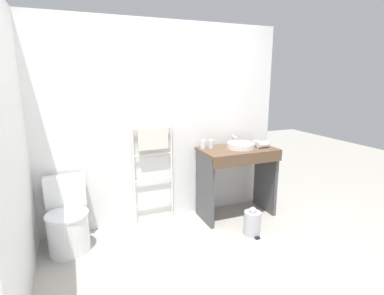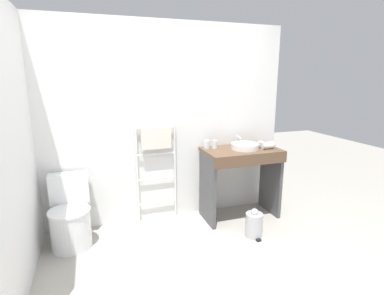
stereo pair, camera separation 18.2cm
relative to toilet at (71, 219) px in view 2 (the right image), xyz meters
The scene contains 12 objects.
ground_plane 1.55m from the toilet, 43.63° to the right, with size 12.00×12.00×0.00m, color #A8A399.
wall_back 1.46m from the toilet, 18.85° to the left, with size 3.05×0.12×2.36m, color white.
wall_side 1.03m from the toilet, 134.91° to the right, with size 0.12×2.03×2.36m, color white.
toilet is the anchor object (origin of this frame).
towel_radiator 1.17m from the toilet, 15.16° to the left, with size 0.49×0.06×1.20m.
vanity_counter 2.00m from the toilet, ahead, with size 0.92×0.54×0.88m.
sink_basin 2.11m from the toilet, ahead, with size 0.34×0.34×0.07m.
faucet 2.14m from the toilet, ahead, with size 0.02×0.10×0.13m.
cup_near_wall 1.73m from the toilet, ahead, with size 0.07×0.07×0.10m.
cup_near_edge 1.81m from the toilet, ahead, with size 0.06×0.06×0.10m.
hair_dryer 2.38m from the toilet, ahead, with size 0.19×0.18×0.08m.
trash_bin 1.96m from the toilet, 14.18° to the right, with size 0.19×0.22×0.33m.
Camera 2 is at (-0.82, -2.07, 1.73)m, focal length 28.00 mm.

